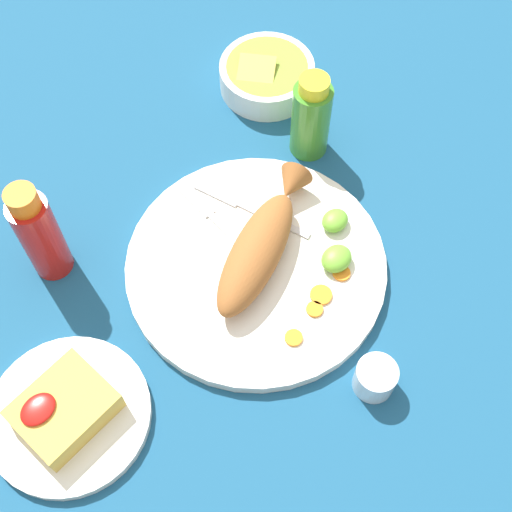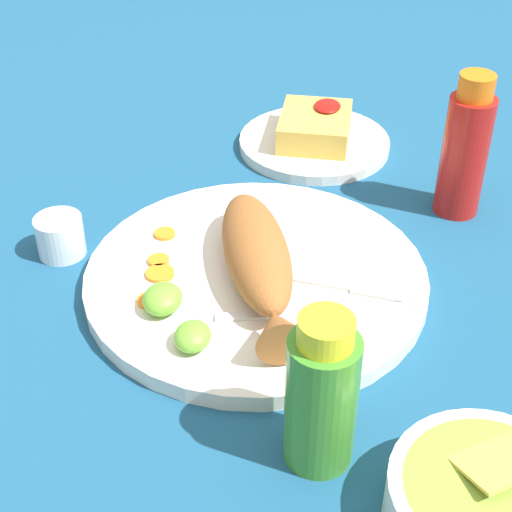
# 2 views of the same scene
# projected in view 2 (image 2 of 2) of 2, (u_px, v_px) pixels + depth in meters

# --- Properties ---
(ground_plane) EXTENTS (4.00, 4.00, 0.00)m
(ground_plane) POSITION_uv_depth(u_px,v_px,m) (256.00, 285.00, 0.83)
(ground_plane) COLOR navy
(main_plate) EXTENTS (0.36, 0.36, 0.02)m
(main_plate) POSITION_uv_depth(u_px,v_px,m) (256.00, 278.00, 0.82)
(main_plate) COLOR silver
(main_plate) RESTS_ON ground_plane
(fried_fish) EXTENTS (0.25, 0.13, 0.05)m
(fried_fish) POSITION_uv_depth(u_px,v_px,m) (258.00, 259.00, 0.79)
(fried_fish) COLOR #935628
(fried_fish) RESTS_ON main_plate
(fork_near) EXTENTS (0.04, 0.19, 0.00)m
(fork_near) POSITION_uv_depth(u_px,v_px,m) (342.00, 286.00, 0.79)
(fork_near) COLOR silver
(fork_near) RESTS_ON main_plate
(fork_far) EXTENTS (0.05, 0.18, 0.00)m
(fork_far) POSITION_uv_depth(u_px,v_px,m) (323.00, 313.00, 0.76)
(fork_far) COLOR silver
(fork_far) RESTS_ON main_plate
(carrot_slice_near) EXTENTS (0.02, 0.02, 0.00)m
(carrot_slice_near) POSITION_uv_depth(u_px,v_px,m) (165.00, 234.00, 0.87)
(carrot_slice_near) COLOR orange
(carrot_slice_near) RESTS_ON main_plate
(carrot_slice_mid) EXTENTS (0.03, 0.03, 0.00)m
(carrot_slice_mid) POSITION_uv_depth(u_px,v_px,m) (160.00, 273.00, 0.81)
(carrot_slice_mid) COLOR orange
(carrot_slice_mid) RESTS_ON main_plate
(carrot_slice_far) EXTENTS (0.02, 0.02, 0.00)m
(carrot_slice_far) POSITION_uv_depth(u_px,v_px,m) (158.00, 261.00, 0.83)
(carrot_slice_far) COLOR orange
(carrot_slice_far) RESTS_ON main_plate
(carrot_slice_extra) EXTENTS (0.02, 0.02, 0.00)m
(carrot_slice_extra) POSITION_uv_depth(u_px,v_px,m) (149.00, 300.00, 0.78)
(carrot_slice_extra) COLOR orange
(carrot_slice_extra) RESTS_ON main_plate
(lime_wedge_main) EXTENTS (0.05, 0.04, 0.02)m
(lime_wedge_main) POSITION_uv_depth(u_px,v_px,m) (162.00, 299.00, 0.76)
(lime_wedge_main) COLOR #6BB233
(lime_wedge_main) RESTS_ON main_plate
(lime_wedge_side) EXTENTS (0.04, 0.03, 0.02)m
(lime_wedge_side) POSITION_uv_depth(u_px,v_px,m) (193.00, 336.00, 0.72)
(lime_wedge_side) COLOR #6BB233
(lime_wedge_side) RESTS_ON main_plate
(hot_sauce_bottle_red) EXTENTS (0.05, 0.05, 0.17)m
(hot_sauce_bottle_red) POSITION_uv_depth(u_px,v_px,m) (465.00, 150.00, 0.90)
(hot_sauce_bottle_red) COLOR #B21914
(hot_sauce_bottle_red) RESTS_ON ground_plane
(hot_sauce_bottle_green) EXTENTS (0.06, 0.06, 0.15)m
(hot_sauce_bottle_green) POSITION_uv_depth(u_px,v_px,m) (321.00, 395.00, 0.61)
(hot_sauce_bottle_green) COLOR #3D8428
(hot_sauce_bottle_green) RESTS_ON ground_plane
(salt_cup) EXTENTS (0.05, 0.05, 0.05)m
(salt_cup) POSITION_uv_depth(u_px,v_px,m) (60.00, 238.00, 0.86)
(salt_cup) COLOR silver
(salt_cup) RESTS_ON ground_plane
(side_plate_fries) EXTENTS (0.20, 0.20, 0.01)m
(side_plate_fries) POSITION_uv_depth(u_px,v_px,m) (314.00, 143.00, 1.07)
(side_plate_fries) COLOR silver
(side_plate_fries) RESTS_ON ground_plane
(fries_pile) EXTENTS (0.11, 0.09, 0.04)m
(fries_pile) POSITION_uv_depth(u_px,v_px,m) (315.00, 126.00, 1.05)
(fries_pile) COLOR gold
(fries_pile) RESTS_ON side_plate_fries
(guacamole_bowl) EXTENTS (0.15, 0.15, 0.06)m
(guacamole_bowl) POSITION_uv_depth(u_px,v_px,m) (487.00, 503.00, 0.58)
(guacamole_bowl) COLOR white
(guacamole_bowl) RESTS_ON ground_plane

